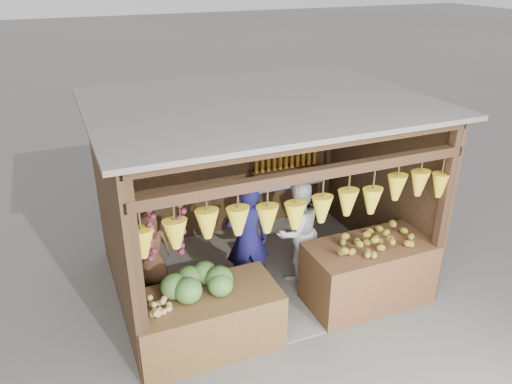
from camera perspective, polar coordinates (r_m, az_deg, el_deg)
ground at (r=7.56m, az=0.34°, el=-9.48°), size 80.00×80.00×0.00m
stall_structure at (r=6.71m, az=0.26°, el=2.08°), size 4.30×3.30×2.66m
back_shelf at (r=8.55m, az=3.46°, el=1.47°), size 1.25×0.32×1.32m
counter_left at (r=6.18m, az=-5.59°, el=-14.38°), size 1.72×0.85×0.74m
counter_right at (r=7.00m, az=12.67°, el=-8.97°), size 1.69×0.85×0.87m
stool at (r=7.15m, az=-11.44°, el=-10.88°), size 0.31×0.31×0.29m
man_standing at (r=6.82m, az=-0.96°, el=-5.37°), size 0.67×0.51×1.66m
woman_standing at (r=7.18m, az=4.72°, el=-4.47°), size 0.86×0.74×1.51m
vendor_seated at (r=6.79m, az=-11.91°, el=-6.29°), size 0.52×0.35×1.04m
melon_pile at (r=5.91m, az=-6.61°, el=-10.06°), size 1.00×0.50×0.32m
tanfruit_pile at (r=5.76m, az=-11.03°, el=-12.60°), size 0.34×0.40×0.13m
mango_pile at (r=6.75m, az=13.74°, el=-5.01°), size 1.40×0.64×0.22m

